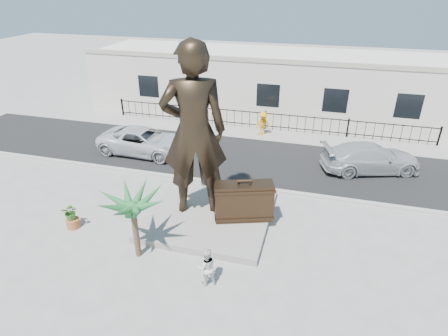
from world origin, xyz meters
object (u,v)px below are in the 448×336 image
object	(u,v)px
suitcase	(244,201)
tourist	(207,267)
car_white	(144,141)
statue	(194,132)

from	to	relation	value
suitcase	tourist	bearing A→B (deg)	-116.04
suitcase	car_white	xyz separation A→B (m)	(-7.37, 5.55, -0.38)
statue	suitcase	distance (m)	3.58
statue	suitcase	size ratio (longest dim) A/B	3.04
statue	tourist	distance (m)	5.42
suitcase	tourist	distance (m)	3.79
statue	tourist	size ratio (longest dim) A/B	5.04
suitcase	statue	bearing A→B (deg)	154.87
suitcase	tourist	size ratio (longest dim) A/B	1.66
statue	tourist	world-z (taller)	statue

